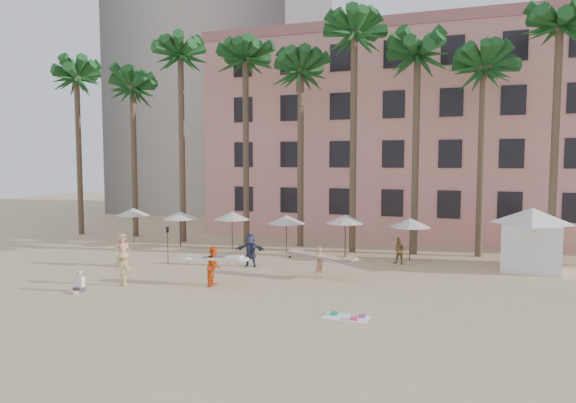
{
  "coord_description": "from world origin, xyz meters",
  "views": [
    {
      "loc": [
        10.29,
        -19.17,
        6.17
      ],
      "look_at": [
        1.41,
        6.0,
        4.0
      ],
      "focal_mm": 32.0,
      "sensor_mm": 36.0,
      "label": 1
    }
  ],
  "objects_px": {
    "pink_hotel": "(429,138)",
    "cabana": "(531,233)",
    "carrier_yellow": "(320,260)",
    "carrier_white": "(214,265)"
  },
  "relations": [
    {
      "from": "pink_hotel",
      "to": "cabana",
      "type": "xyz_separation_m",
      "value": [
        6.69,
        -13.78,
        -5.93
      ]
    },
    {
      "from": "pink_hotel",
      "to": "carrier_yellow",
      "type": "xyz_separation_m",
      "value": [
        -3.95,
        -19.66,
        -7.04
      ]
    },
    {
      "from": "cabana",
      "to": "carrier_yellow",
      "type": "relative_size",
      "value": 1.41
    },
    {
      "from": "pink_hotel",
      "to": "carrier_yellow",
      "type": "relative_size",
      "value": 10.06
    },
    {
      "from": "pink_hotel",
      "to": "carrier_white",
      "type": "xyz_separation_m",
      "value": [
        -8.4,
        -22.93,
        -6.98
      ]
    },
    {
      "from": "pink_hotel",
      "to": "carrier_white",
      "type": "bearing_deg",
      "value": -110.12
    },
    {
      "from": "cabana",
      "to": "pink_hotel",
      "type": "bearing_deg",
      "value": 115.88
    },
    {
      "from": "cabana",
      "to": "carrier_white",
      "type": "bearing_deg",
      "value": -148.75
    },
    {
      "from": "pink_hotel",
      "to": "cabana",
      "type": "distance_m",
      "value": 16.42
    },
    {
      "from": "pink_hotel",
      "to": "cabana",
      "type": "height_order",
      "value": "pink_hotel"
    }
  ]
}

